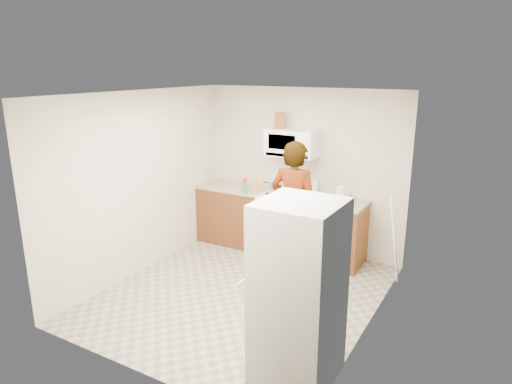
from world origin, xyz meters
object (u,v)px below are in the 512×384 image
Objects in this scene: kettle at (341,193)px; fridge at (298,292)px; microwave at (292,143)px; gas_range at (287,223)px; person at (294,209)px; saucepan at (277,186)px.

fridge is at bearing -92.55° from kettle.
microwave is at bearing 117.80° from fridge.
person reaches higher than gas_range.
saucepan is at bearing -170.07° from microwave.
saucepan is (-0.23, 0.09, 0.53)m from gas_range.
fridge is (1.36, -2.57, 0.36)m from gas_range.
fridge reaches higher than saucepan.
microwave is 3.53× the size of saucepan.
person is 1.10× the size of fridge.
person is at bearing -61.75° from microwave.
microwave is at bearing 90.00° from gas_range.
fridge is 7.90× the size of saucepan.
saucepan is at bearing 169.91° from kettle.
microwave is 1.13m from person.
fridge is (1.36, -2.69, -0.85)m from microwave.
person is 2.19m from fridge.
kettle is at bearing 102.98° from fridge.
microwave is 4.19× the size of kettle.
person is (0.39, -0.61, 0.45)m from gas_range.
gas_range is 0.85m from person.
microwave is 0.73m from saucepan.
person reaches higher than kettle.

